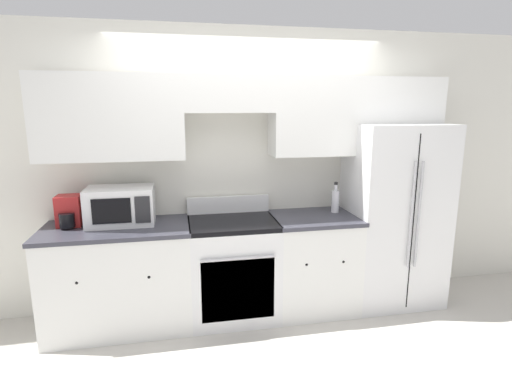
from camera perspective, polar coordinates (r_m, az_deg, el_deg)
ground_plane at (r=3.66m, az=1.00°, el=-19.01°), size 12.00×12.00×0.00m
wall_back at (r=3.73m, az=-0.68°, el=6.01°), size 8.00×0.39×2.60m
lower_cabinets_left at (r=3.70m, az=-18.90°, el=-11.44°), size 1.22×0.64×0.90m
lower_cabinets_right at (r=3.86m, az=8.14°, el=-9.89°), size 0.77×0.64×0.90m
oven_range at (r=3.69m, az=-3.29°, el=-10.77°), size 0.77×0.65×1.06m
refrigerator at (r=4.11m, az=18.82°, el=-2.97°), size 0.87×0.76×1.74m
microwave at (r=3.59m, az=-18.76°, el=-1.87°), size 0.55×0.36×0.32m
bottle at (r=3.86m, az=11.26°, el=-1.19°), size 0.07×0.07×0.29m
coffee_maker at (r=3.70m, az=-25.15°, el=-2.62°), size 0.19×0.24×0.26m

